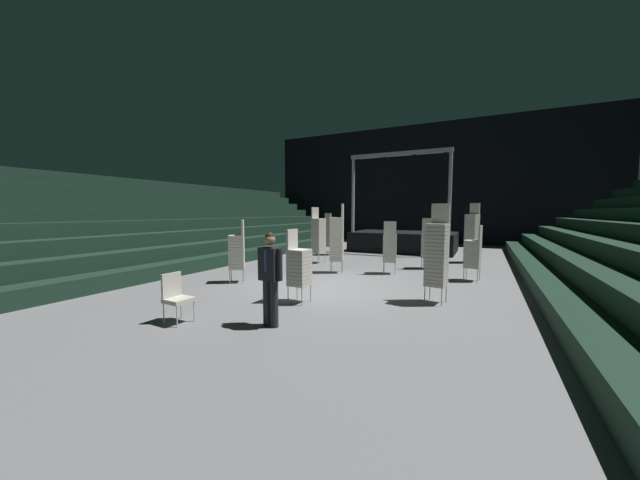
% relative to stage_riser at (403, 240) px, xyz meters
% --- Properties ---
extents(ground_plane, '(22.00, 30.00, 0.10)m').
position_rel_stage_riser_xyz_m(ground_plane, '(0.00, -9.42, -0.65)').
color(ground_plane, slate).
extents(arena_end_wall, '(22.00, 0.30, 8.00)m').
position_rel_stage_riser_xyz_m(arena_end_wall, '(0.00, 5.58, 3.40)').
color(arena_end_wall, black).
rests_on(arena_end_wall, ground_plane).
extents(bleacher_bank_left, '(6.00, 24.00, 3.60)m').
position_rel_stage_riser_xyz_m(bleacher_bank_left, '(-8.00, -8.42, 1.20)').
color(bleacher_bank_left, black).
rests_on(bleacher_bank_left, ground_plane).
extents(stage_riser, '(5.28, 3.21, 5.05)m').
position_rel_stage_riser_xyz_m(stage_riser, '(0.00, 0.00, 0.00)').
color(stage_riser, black).
rests_on(stage_riser, ground_plane).
extents(man_with_tie, '(0.57, 0.29, 1.74)m').
position_rel_stage_riser_xyz_m(man_with_tie, '(0.40, -12.78, 0.39)').
color(man_with_tie, black).
rests_on(man_with_tie, ground_plane).
extents(chair_stack_front_left, '(0.54, 0.54, 2.31)m').
position_rel_stage_riser_xyz_m(chair_stack_front_left, '(-2.24, -5.65, 0.55)').
color(chair_stack_front_left, '#B2B5BA').
rests_on(chair_stack_front_left, ground_plane).
extents(chair_stack_front_right, '(0.55, 0.55, 2.39)m').
position_rel_stage_riser_xyz_m(chair_stack_front_right, '(-0.68, -7.31, 0.59)').
color(chair_stack_front_right, '#B2B5BA').
rests_on(chair_stack_front_right, ground_plane).
extents(chair_stack_mid_left, '(0.56, 0.56, 2.05)m').
position_rel_stage_riser_xyz_m(chair_stack_mid_left, '(-2.86, -3.13, 0.43)').
color(chair_stack_mid_left, '#B2B5BA').
rests_on(chair_stack_mid_left, ground_plane).
extents(chair_stack_mid_right, '(0.61, 0.61, 1.88)m').
position_rel_stage_riser_xyz_m(chair_stack_mid_right, '(-2.70, -10.11, 0.34)').
color(chair_stack_mid_right, '#B2B5BA').
rests_on(chair_stack_mid_right, ground_plane).
extents(chair_stack_mid_centre, '(0.46, 0.46, 1.71)m').
position_rel_stage_riser_xyz_m(chair_stack_mid_centre, '(0.06, -11.15, 0.26)').
color(chair_stack_mid_centre, '#B2B5BA').
rests_on(chair_stack_mid_centre, ground_plane).
extents(chair_stack_rear_left, '(0.45, 0.45, 1.88)m').
position_rel_stage_riser_xyz_m(chair_stack_rear_left, '(2.04, -5.05, 0.34)').
color(chair_stack_rear_left, '#B2B5BA').
rests_on(chair_stack_rear_left, ground_plane).
extents(chair_stack_rear_right, '(0.50, 0.50, 1.71)m').
position_rel_stage_riser_xyz_m(chair_stack_rear_right, '(3.59, -6.70, 0.26)').
color(chair_stack_rear_right, '#B2B5BA').
rests_on(chair_stack_rear_right, ground_plane).
extents(chair_stack_rear_centre, '(0.52, 0.52, 1.79)m').
position_rel_stage_riser_xyz_m(chair_stack_rear_centre, '(1.02, -6.68, 0.30)').
color(chair_stack_rear_centre, '#B2B5BA').
rests_on(chair_stack_rear_centre, ground_plane).
extents(chair_stack_aisle_left, '(0.58, 0.58, 2.48)m').
position_rel_stage_riser_xyz_m(chair_stack_aisle_left, '(3.42, -2.73, 0.64)').
color(chair_stack_aisle_left, '#B2B5BA').
rests_on(chair_stack_aisle_left, ground_plane).
extents(chair_stack_aisle_right, '(0.50, 0.50, 2.31)m').
position_rel_stage_riser_xyz_m(chair_stack_aisle_right, '(2.92, -9.76, 0.55)').
color(chair_stack_aisle_right, '#B2B5BA').
rests_on(chair_stack_aisle_right, ground_plane).
extents(loose_chair_near_man, '(0.46, 0.46, 0.95)m').
position_rel_stage_riser_xyz_m(loose_chair_near_man, '(-1.34, -13.40, -0.07)').
color(loose_chair_near_man, '#B2B5BA').
rests_on(loose_chair_near_man, ground_plane).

